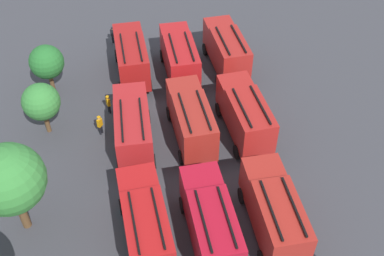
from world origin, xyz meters
The scene contains 18 objects.
ground_plane centered at (0.00, 0.00, 0.00)m, with size 54.31×54.31×0.00m, color #38383D.
fire_truck_0 centered at (-8.72, -3.99, 2.15)m, with size 7.32×3.07×3.88m.
fire_truck_1 centered at (0.28, -4.05, 2.15)m, with size 7.43×3.42×3.88m.
fire_truck_2 centered at (8.87, -4.18, 2.15)m, with size 7.41×3.34×3.88m.
fire_truck_3 centered at (-8.95, 0.02, 2.15)m, with size 7.37×3.21×3.88m.
fire_truck_4 centered at (0.26, 0.04, 2.15)m, with size 7.40×3.30×3.88m.
fire_truck_5 centered at (8.30, 0.04, 2.15)m, with size 7.33×3.10×3.88m.
fire_truck_6 centered at (-8.55, 3.95, 2.15)m, with size 7.42×3.38×3.88m.
fire_truck_7 centered at (-0.03, 4.38, 2.15)m, with size 7.25×2.89×3.88m.
fire_truck_8 centered at (8.81, 4.19, 2.15)m, with size 7.35×3.17×3.88m.
firefighter_0 centered at (-4.35, -0.37, 1.03)m, with size 0.32×0.46×1.82m.
firefighter_1 centered at (1.75, 6.95, 0.98)m, with size 0.48×0.44×1.74m.
firefighter_2 centered at (14.41, 5.88, 0.97)m, with size 0.41×0.48×1.72m.
firefighter_3 centered at (4.17, 6.31, 0.95)m, with size 0.48×0.38×1.69m.
tree_1 centered at (-6.32, 11.66, 4.60)m, with size 4.41×4.41×6.84m.
tree_2 centered at (2.56, 11.05, 2.99)m, with size 2.87×2.87×4.45m.
tree_3 centered at (7.66, 11.13, 2.99)m, with size 2.86×2.86×4.44m.
traffic_cone_0 centered at (9.70, -6.22, 0.37)m, with size 0.51×0.51×0.73m, color #F2600C.
Camera 1 is at (-25.53, 3.23, 26.01)m, focal length 44.29 mm.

